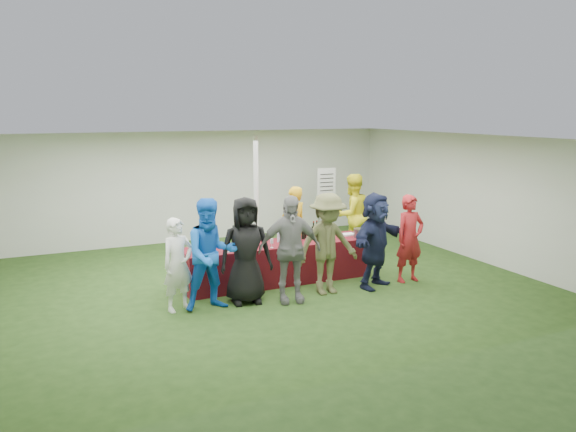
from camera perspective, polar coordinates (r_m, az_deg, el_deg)
name	(u,v)px	position (r m, az deg, el deg)	size (l,w,h in m)	color
ground	(255,284)	(10.58, -3.34, -6.90)	(60.00, 60.00, 0.00)	#284719
tent	(256,202)	(11.53, -3.25, 1.48)	(10.00, 10.00, 10.00)	white
serving_table	(278,262)	(10.60, -0.99, -4.74)	(3.60, 0.80, 0.75)	maroon
wine_bottles	(305,232)	(10.87, 1.70, -1.66)	(0.64, 0.17, 0.32)	black
wine_glasses	(237,245)	(9.93, -5.18, -2.94)	(1.16, 0.11, 0.16)	silver
water_bottle	(279,237)	(10.57, -0.94, -2.10)	(0.07, 0.07, 0.23)	silver
bar_towel	(348,234)	(11.23, 6.13, -1.86)	(0.25, 0.18, 0.03)	white
dump_bucket	(359,233)	(11.03, 7.26, -1.72)	(0.23, 0.23, 0.18)	slate
wine_list_sign	(326,188)	(13.87, 3.93, 2.89)	(0.50, 0.03, 1.80)	slate
staff_pourer	(294,227)	(11.54, 0.59, -1.09)	(0.61, 0.40, 1.67)	gold
staff_back	(352,215)	(12.54, 6.51, 0.13)	(0.88, 0.69, 1.82)	yellow
customer_0	(178,265)	(9.19, -11.11, -4.87)	(0.56, 0.36, 1.52)	white
customer_1	(211,254)	(9.12, -7.81, -3.89)	(0.89, 0.69, 1.83)	blue
customer_2	(246,250)	(9.38, -4.32, -3.50)	(0.88, 0.57, 1.80)	black
customer_3	(290,249)	(9.38, 0.17, -3.39)	(1.07, 0.44, 1.82)	slate
customer_4	(327,244)	(9.83, 4.03, -2.86)	(1.16, 0.67, 1.79)	brown
customer_5	(375,240)	(10.30, 8.88, -2.45)	(1.62, 0.52, 1.75)	#171D3A
customer_6	(410,238)	(10.77, 12.26, -2.25)	(0.60, 0.40, 1.66)	#A41C1F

